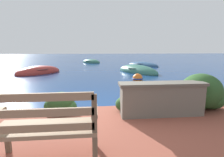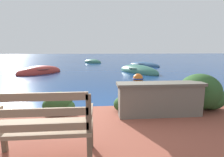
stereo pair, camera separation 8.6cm
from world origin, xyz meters
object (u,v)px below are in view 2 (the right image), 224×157
(rowboat_nearest, at_px, (138,71))
(rowboat_outer, at_px, (93,62))
(park_bench, at_px, (41,125))
(mooring_buoy, at_px, (138,79))
(rowboat_mid, at_px, (40,72))
(rowboat_far, at_px, (144,65))

(rowboat_nearest, height_order, rowboat_outer, rowboat_nearest)
(rowboat_nearest, relative_size, rowboat_outer, 1.42)
(park_bench, bearing_deg, mooring_buoy, 61.35)
(park_bench, relative_size, mooring_buoy, 2.25)
(rowboat_outer, bearing_deg, park_bench, 137.02)
(rowboat_nearest, distance_m, rowboat_mid, 6.28)
(rowboat_nearest, xyz_separation_m, rowboat_outer, (-3.16, 7.60, -0.01))
(rowboat_nearest, bearing_deg, rowboat_mid, 59.90)
(rowboat_nearest, distance_m, rowboat_outer, 8.23)
(rowboat_mid, bearing_deg, mooring_buoy, -71.48)
(rowboat_outer, distance_m, mooring_buoy, 10.60)
(park_bench, xyz_separation_m, mooring_buoy, (2.69, 6.37, -0.61))
(rowboat_mid, xyz_separation_m, rowboat_outer, (3.12, 7.50, -0.01))
(park_bench, xyz_separation_m, rowboat_nearest, (3.35, 9.08, -0.63))
(rowboat_far, bearing_deg, rowboat_outer, 14.45)
(mooring_buoy, bearing_deg, rowboat_mid, 153.49)
(rowboat_nearest, relative_size, rowboat_far, 1.13)
(rowboat_outer, bearing_deg, rowboat_nearest, 160.25)
(rowboat_far, relative_size, mooring_buoy, 5.72)
(park_bench, bearing_deg, rowboat_mid, 101.96)
(rowboat_nearest, distance_m, rowboat_far, 4.25)
(rowboat_mid, xyz_separation_m, mooring_buoy, (5.62, -2.80, 0.02))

